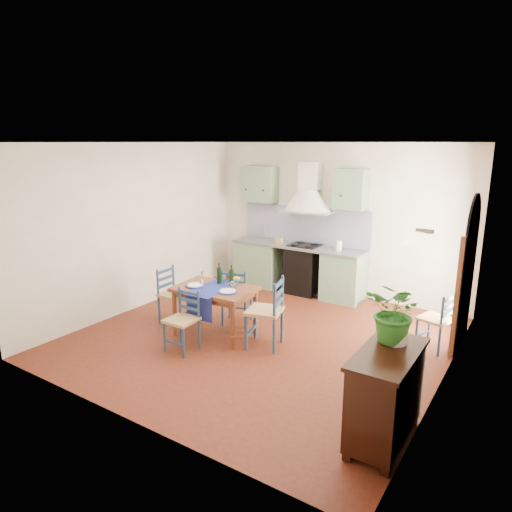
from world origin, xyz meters
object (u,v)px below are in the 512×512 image
at_px(sideboard, 385,393).
at_px(dining_table, 215,293).
at_px(chair_near, 183,320).
at_px(potted_plant, 396,312).

bearing_deg(sideboard, dining_table, 159.15).
distance_m(dining_table, chair_near, 0.69).
relative_size(dining_table, potted_plant, 1.97).
height_order(chair_near, sideboard, sideboard).
xyz_separation_m(dining_table, chair_near, (-0.05, -0.65, -0.21)).
relative_size(sideboard, potted_plant, 1.72).
bearing_deg(dining_table, potted_plant, -16.86).
distance_m(sideboard, potted_plant, 0.77).
bearing_deg(sideboard, chair_near, 171.25).
bearing_deg(chair_near, dining_table, 85.44).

